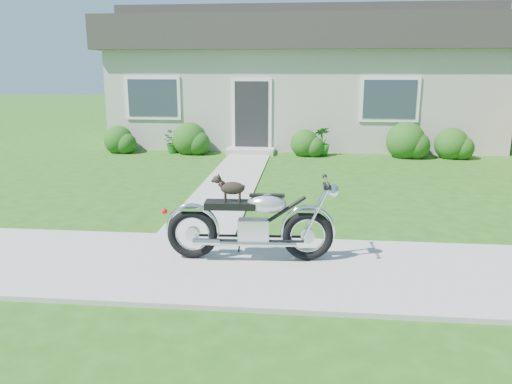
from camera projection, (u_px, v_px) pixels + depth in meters
ground at (292, 269)px, 6.31m from camera, size 80.00×80.00×0.00m
sidewalk at (292, 268)px, 6.31m from camera, size 24.00×2.20×0.04m
walkway at (232, 180)px, 11.28m from camera, size 1.20×8.00×0.03m
house at (304, 77)px, 17.37m from camera, size 12.60×7.03×4.50m
shrub_row at (304, 141)px, 14.41m from camera, size 10.58×1.09×1.09m
potted_plant_left at (172, 142)px, 14.86m from camera, size 0.73×0.67×0.67m
potted_plant_right at (322, 141)px, 14.40m from camera, size 0.61×0.61×0.83m
motorcycle_with_dog at (253, 223)px, 6.43m from camera, size 2.22×0.60×1.12m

